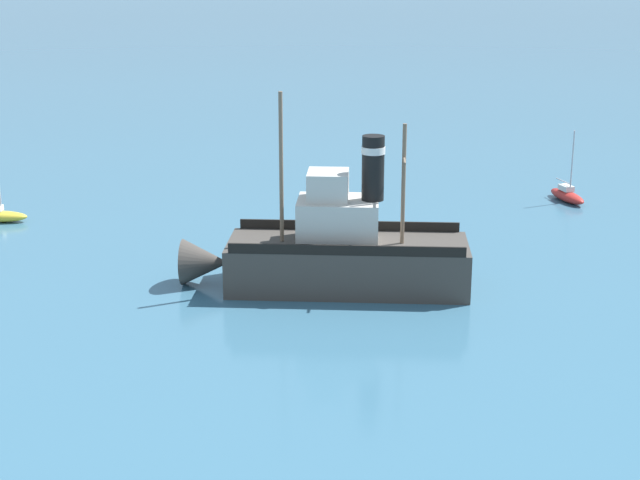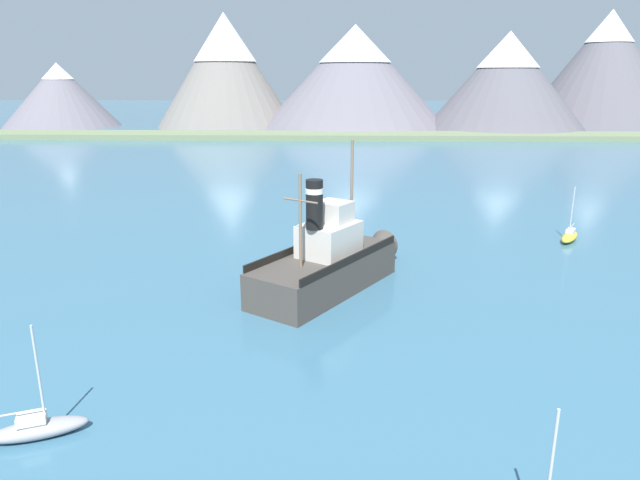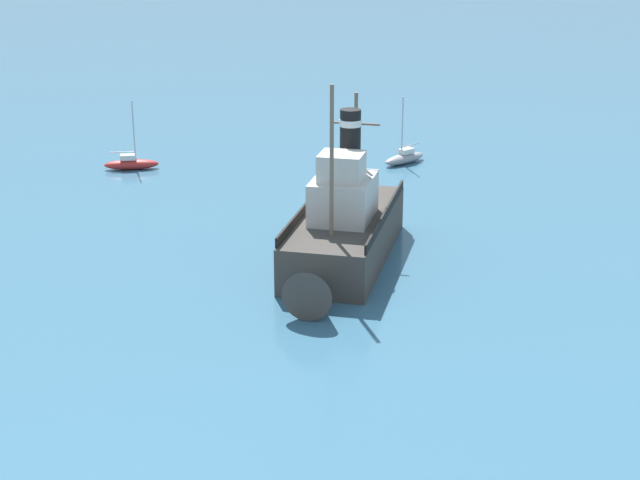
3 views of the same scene
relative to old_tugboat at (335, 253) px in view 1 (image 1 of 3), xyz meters
The scene contains 3 objects.
ground_plane 1.87m from the old_tugboat, 85.18° to the right, with size 600.00×600.00×0.00m, color #38667F.
old_tugboat is the anchor object (origin of this frame).
sailboat_red 23.67m from the old_tugboat, 72.30° to the right, with size 3.95×1.88×4.90m.
Camera 1 is at (-40.25, 24.32, 16.62)m, focal length 55.00 mm.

